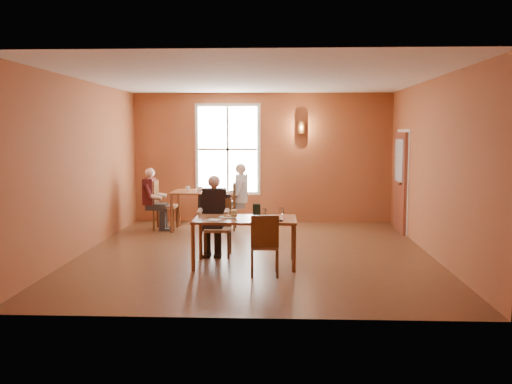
{
  "coord_description": "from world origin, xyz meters",
  "views": [
    {
      "loc": [
        0.44,
        -9.76,
        2.1
      ],
      "look_at": [
        0.0,
        0.2,
        1.05
      ],
      "focal_mm": 40.0,
      "sensor_mm": 36.0,
      "label": 1
    }
  ],
  "objects_px": {
    "chair_empty": "(265,245)",
    "chair_diner_main": "(218,228)",
    "main_table": "(245,242)",
    "chair_diner_maroon": "(165,205)",
    "diner_main": "(218,218)",
    "second_table": "(195,210)",
    "chair_diner_white": "(225,206)",
    "diner_maroon": "(164,200)",
    "diner_white": "(227,198)"
  },
  "relations": [
    {
      "from": "main_table",
      "to": "diner_main",
      "type": "height_order",
      "value": "diner_main"
    },
    {
      "from": "second_table",
      "to": "diner_maroon",
      "type": "relative_size",
      "value": 0.73
    },
    {
      "from": "diner_main",
      "to": "diner_white",
      "type": "relative_size",
      "value": 0.95
    },
    {
      "from": "chair_diner_main",
      "to": "chair_diner_maroon",
      "type": "xyz_separation_m",
      "value": [
        -1.43,
        2.64,
        0.05
      ]
    },
    {
      "from": "diner_maroon",
      "to": "diner_white",
      "type": "bearing_deg",
      "value": 90.0
    },
    {
      "from": "diner_main",
      "to": "diner_white",
      "type": "height_order",
      "value": "diner_white"
    },
    {
      "from": "diner_main",
      "to": "chair_empty",
      "type": "height_order",
      "value": "diner_main"
    },
    {
      "from": "chair_empty",
      "to": "diner_white",
      "type": "xyz_separation_m",
      "value": [
        -0.93,
        3.9,
        0.23
      ]
    },
    {
      "from": "diner_main",
      "to": "second_table",
      "type": "xyz_separation_m",
      "value": [
        -0.78,
        2.67,
        -0.24
      ]
    },
    {
      "from": "chair_empty",
      "to": "main_table",
      "type": "bearing_deg",
      "value": 116.1
    },
    {
      "from": "main_table",
      "to": "diner_maroon",
      "type": "height_order",
      "value": "diner_maroon"
    },
    {
      "from": "diner_main",
      "to": "second_table",
      "type": "relative_size",
      "value": 1.38
    },
    {
      "from": "main_table",
      "to": "chair_diner_main",
      "type": "xyz_separation_m",
      "value": [
        -0.5,
        0.65,
        0.11
      ]
    },
    {
      "from": "main_table",
      "to": "chair_diner_main",
      "type": "bearing_deg",
      "value": 127.57
    },
    {
      "from": "second_table",
      "to": "chair_diner_maroon",
      "type": "xyz_separation_m",
      "value": [
        -0.65,
        0.0,
        0.11
      ]
    },
    {
      "from": "chair_diner_white",
      "to": "diner_maroon",
      "type": "bearing_deg",
      "value": 90.0
    },
    {
      "from": "chair_empty",
      "to": "diner_maroon",
      "type": "bearing_deg",
      "value": 118.3
    },
    {
      "from": "diner_main",
      "to": "main_table",
      "type": "bearing_deg",
      "value": 128.88
    },
    {
      "from": "chair_diner_white",
      "to": "diner_white",
      "type": "distance_m",
      "value": 0.18
    },
    {
      "from": "diner_main",
      "to": "diner_maroon",
      "type": "distance_m",
      "value": 3.05
    },
    {
      "from": "diner_white",
      "to": "diner_maroon",
      "type": "distance_m",
      "value": 1.36
    },
    {
      "from": "chair_diner_white",
      "to": "diner_white",
      "type": "relative_size",
      "value": 0.75
    },
    {
      "from": "chair_diner_main",
      "to": "chair_empty",
      "type": "distance_m",
      "value": 1.51
    },
    {
      "from": "second_table",
      "to": "diner_white",
      "type": "xyz_separation_m",
      "value": [
        0.68,
        0.0,
        0.27
      ]
    },
    {
      "from": "chair_diner_main",
      "to": "chair_diner_maroon",
      "type": "bearing_deg",
      "value": -61.52
    },
    {
      "from": "diner_main",
      "to": "diner_maroon",
      "type": "bearing_deg",
      "value": -61.29
    },
    {
      "from": "chair_diner_white",
      "to": "chair_diner_maroon",
      "type": "height_order",
      "value": "chair_diner_maroon"
    },
    {
      "from": "diner_main",
      "to": "diner_white",
      "type": "distance_m",
      "value": 2.67
    },
    {
      "from": "diner_main",
      "to": "chair_diner_white",
      "type": "bearing_deg",
      "value": -87.13
    },
    {
      "from": "second_table",
      "to": "chair_diner_white",
      "type": "distance_m",
      "value": 0.66
    },
    {
      "from": "diner_main",
      "to": "chair_diner_white",
      "type": "height_order",
      "value": "diner_main"
    },
    {
      "from": "chair_diner_maroon",
      "to": "diner_maroon",
      "type": "relative_size",
      "value": 0.82
    },
    {
      "from": "chair_empty",
      "to": "chair_diner_maroon",
      "type": "bearing_deg",
      "value": 117.97
    },
    {
      "from": "diner_main",
      "to": "chair_empty",
      "type": "relative_size",
      "value": 1.44
    },
    {
      "from": "chair_diner_main",
      "to": "diner_maroon",
      "type": "distance_m",
      "value": 3.03
    },
    {
      "from": "chair_empty",
      "to": "chair_diner_white",
      "type": "bearing_deg",
      "value": 101.71
    },
    {
      "from": "main_table",
      "to": "chair_empty",
      "type": "distance_m",
      "value": 0.69
    },
    {
      "from": "chair_diner_maroon",
      "to": "chair_diner_white",
      "type": "bearing_deg",
      "value": 90.0
    },
    {
      "from": "chair_diner_main",
      "to": "diner_maroon",
      "type": "height_order",
      "value": "diner_maroon"
    },
    {
      "from": "chair_empty",
      "to": "second_table",
      "type": "xyz_separation_m",
      "value": [
        -1.61,
        3.9,
        -0.04
      ]
    },
    {
      "from": "chair_diner_main",
      "to": "diner_main",
      "type": "bearing_deg",
      "value": 90.0
    },
    {
      "from": "main_table",
      "to": "chair_diner_maroon",
      "type": "relative_size",
      "value": 1.52
    },
    {
      "from": "diner_maroon",
      "to": "diner_main",
      "type": "bearing_deg",
      "value": 28.71
    },
    {
      "from": "main_table",
      "to": "diner_main",
      "type": "distance_m",
      "value": 0.84
    },
    {
      "from": "chair_diner_main",
      "to": "main_table",
      "type": "bearing_deg",
      "value": 127.57
    },
    {
      "from": "chair_empty",
      "to": "second_table",
      "type": "distance_m",
      "value": 4.22
    },
    {
      "from": "chair_diner_main",
      "to": "chair_diner_white",
      "type": "xyz_separation_m",
      "value": [
        -0.13,
        2.64,
        0.03
      ]
    },
    {
      "from": "second_table",
      "to": "main_table",
      "type": "bearing_deg",
      "value": -68.7
    },
    {
      "from": "chair_empty",
      "to": "chair_diner_main",
      "type": "bearing_deg",
      "value": 121.17
    },
    {
      "from": "main_table",
      "to": "chair_empty",
      "type": "height_order",
      "value": "chair_empty"
    }
  ]
}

